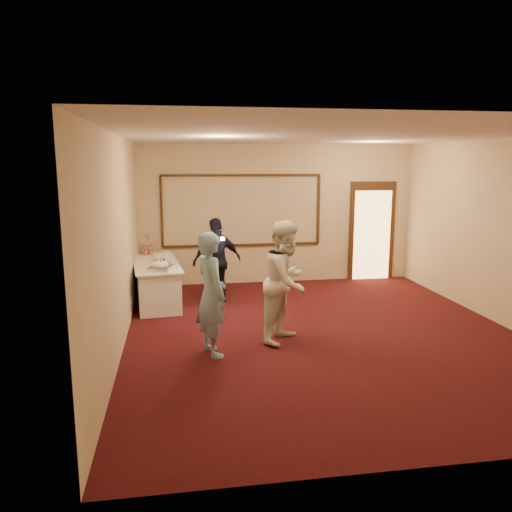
{
  "coord_description": "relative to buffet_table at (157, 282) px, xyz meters",
  "views": [
    {
      "loc": [
        -2.2,
        -7.14,
        2.61
      ],
      "look_at": [
        -0.96,
        0.55,
        1.15
      ],
      "focal_mm": 35.0,
      "sensor_mm": 36.0,
      "label": 1
    }
  ],
  "objects": [
    {
      "name": "woman",
      "position": [
        1.97,
        -2.39,
        0.51
      ],
      "size": [
        1.07,
        1.11,
        1.8
      ],
      "primitive_type": "imported",
      "rotation": [
        0.0,
        0.0,
        0.94
      ],
      "color": "white",
      "rests_on": "floor"
    },
    {
      "name": "wall_molding",
      "position": [
        1.8,
        1.27,
        1.21
      ],
      "size": [
        3.45,
        0.04,
        1.55
      ],
      "color": "#32190F",
      "rests_on": "room_walls"
    },
    {
      "name": "man",
      "position": [
        0.84,
        -2.79,
        0.47
      ],
      "size": [
        0.58,
        0.72,
        1.71
      ],
      "primitive_type": "imported",
      "rotation": [
        0.0,
        0.0,
        1.89
      ],
      "color": "#88B9E0",
      "rests_on": "floor"
    },
    {
      "name": "plate_stack_a",
      "position": [
        0.01,
        0.08,
        0.46
      ],
      "size": [
        0.18,
        0.18,
        0.15
      ],
      "color": "white",
      "rests_on": "buffet_table"
    },
    {
      "name": "floor",
      "position": [
        2.6,
        -2.2,
        -0.39
      ],
      "size": [
        7.0,
        7.0,
        0.0
      ],
      "primitive_type": "plane",
      "color": "black",
      "rests_on": "ground"
    },
    {
      "name": "room_walls",
      "position": [
        2.6,
        -2.2,
        1.64
      ],
      "size": [
        6.04,
        7.04,
        3.02
      ],
      "color": "beige",
      "rests_on": "floor"
    },
    {
      "name": "cupcake_stand",
      "position": [
        -0.19,
        0.92,
        0.55
      ],
      "size": [
        0.32,
        0.32,
        0.46
      ],
      "color": "#D25055",
      "rests_on": "buffet_table"
    },
    {
      "name": "pavlova_tray",
      "position": [
        0.1,
        -0.72,
        0.46
      ],
      "size": [
        0.45,
        0.56,
        0.19
      ],
      "color": "#AFB1B6",
      "rests_on": "buffet_table"
    },
    {
      "name": "doorway",
      "position": [
        4.75,
        1.25,
        0.69
      ],
      "size": [
        1.05,
        0.07,
        2.2
      ],
      "color": "#32190F",
      "rests_on": "floor"
    },
    {
      "name": "plate_stack_b",
      "position": [
        0.16,
        0.33,
        0.46
      ],
      "size": [
        0.18,
        0.18,
        0.15
      ],
      "color": "white",
      "rests_on": "buffet_table"
    },
    {
      "name": "guest",
      "position": [
        1.13,
        -0.23,
        0.42
      ],
      "size": [
        1.02,
        0.65,
        1.61
      ],
      "primitive_type": "imported",
      "rotation": [
        0.0,
        0.0,
        3.43
      ],
      "color": "black",
      "rests_on": "floor"
    },
    {
      "name": "buffet_table",
      "position": [
        0.0,
        0.0,
        0.0
      ],
      "size": [
        1.02,
        2.16,
        0.77
      ],
      "color": "white",
      "rests_on": "floor"
    },
    {
      "name": "camera_flash",
      "position": [
        1.22,
        -0.43,
        0.87
      ],
      "size": [
        0.07,
        0.04,
        0.05
      ],
      "primitive_type": "cube",
      "rotation": [
        0.0,
        0.0,
        -0.01
      ],
      "color": "white",
      "rests_on": "guest"
    },
    {
      "name": "tart",
      "position": [
        0.16,
        -0.36,
        0.41
      ],
      "size": [
        0.29,
        0.29,
        0.06
      ],
      "color": "white",
      "rests_on": "buffet_table"
    }
  ]
}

